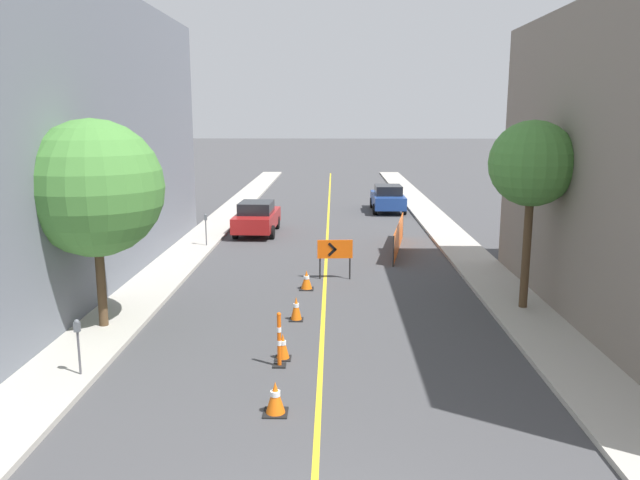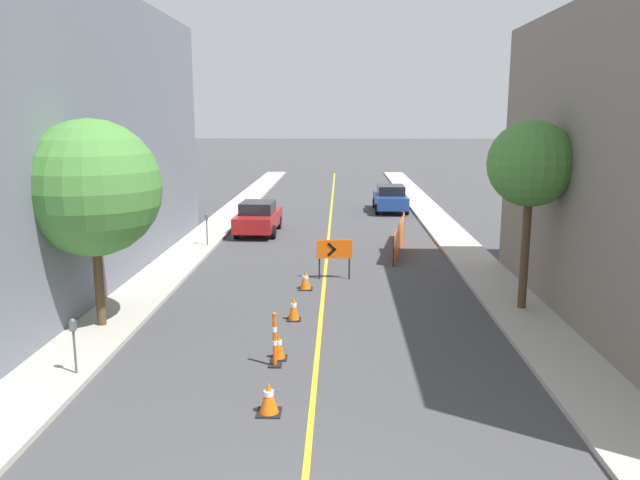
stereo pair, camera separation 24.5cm
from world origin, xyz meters
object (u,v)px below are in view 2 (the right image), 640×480
at_px(traffic_cone_nearest, 269,398).
at_px(parking_meter_near_curb, 74,335).
at_px(parked_car_curb_near, 258,217).
at_px(street_tree_right_near, 531,165).
at_px(traffic_cone_third, 294,308).
at_px(arrow_barricade_primary, 334,251).
at_px(parked_car_curb_mid, 390,198).
at_px(parking_meter_far_curb, 207,223).
at_px(street_tree_left_near, 92,188).
at_px(delineator_post_front, 275,343).
at_px(traffic_cone_fourth, 305,280).
at_px(traffic_cone_second, 279,346).

distance_m(traffic_cone_nearest, parking_meter_near_curb, 4.69).
bearing_deg(parked_car_curb_near, traffic_cone_nearest, -79.95).
bearing_deg(street_tree_right_near, traffic_cone_third, -171.57).
height_order(traffic_cone_nearest, arrow_barricade_primary, arrow_barricade_primary).
xyz_separation_m(parked_car_curb_mid, parking_meter_far_curb, (-8.77, -10.76, 0.30)).
xyz_separation_m(parked_car_curb_mid, street_tree_left_near, (-9.42, -21.27, 3.02)).
xyz_separation_m(delineator_post_front, parking_meter_near_curb, (-4.28, -0.83, 0.45)).
bearing_deg(traffic_cone_fourth, parked_car_curb_near, 106.06).
bearing_deg(traffic_cone_third, parking_meter_far_curb, 114.94).
relative_size(delineator_post_front, parked_car_curb_near, 0.30).
relative_size(traffic_cone_second, street_tree_right_near, 0.12).
xyz_separation_m(arrow_barricade_primary, street_tree_left_near, (-6.22, -5.44, 2.81)).
xyz_separation_m(traffic_cone_nearest, street_tree_left_near, (-5.05, 4.70, 3.50)).
height_order(traffic_cone_third, street_tree_right_near, street_tree_right_near).
relative_size(traffic_cone_nearest, parking_meter_near_curb, 0.52).
distance_m(traffic_cone_nearest, traffic_cone_second, 2.76).
bearing_deg(delineator_post_front, street_tree_left_near, 154.15).
xyz_separation_m(traffic_cone_second, parking_meter_far_curb, (-4.32, 12.46, 0.79)).
bearing_deg(parking_meter_near_curb, street_tree_left_near, 101.52).
bearing_deg(traffic_cone_second, arrow_barricade_primary, 80.44).
height_order(arrow_barricade_primary, parking_meter_far_curb, parking_meter_far_curb).
bearing_deg(street_tree_left_near, traffic_cone_fourth, 37.73).
bearing_deg(traffic_cone_second, parked_car_curb_near, 99.06).
distance_m(traffic_cone_nearest, traffic_cone_fourth, 8.79).
distance_m(traffic_cone_fourth, arrow_barricade_primary, 1.79).
relative_size(traffic_cone_fourth, parking_meter_near_curb, 0.51).
height_order(traffic_cone_fourth, street_tree_left_near, street_tree_left_near).
xyz_separation_m(traffic_cone_third, parked_car_curb_near, (-2.67, 13.01, 0.46)).
relative_size(parked_car_curb_near, parking_meter_near_curb, 3.49).
distance_m(delineator_post_front, arrow_barricade_primary, 7.95).
bearing_deg(delineator_post_front, parked_car_curb_mid, 79.26).
relative_size(parked_car_curb_mid, street_tree_right_near, 0.80).
bearing_deg(parked_car_curb_mid, parked_car_curb_near, -133.90).
bearing_deg(traffic_cone_nearest, arrow_barricade_primary, 83.43).
bearing_deg(street_tree_right_near, parking_meter_near_curb, -155.29).
xyz_separation_m(traffic_cone_second, parked_car_curb_mid, (4.44, 23.22, 0.49)).
height_order(parking_meter_far_curb, street_tree_left_near, street_tree_left_near).
bearing_deg(traffic_cone_nearest, street_tree_left_near, 137.05).
xyz_separation_m(traffic_cone_fourth, parking_meter_far_curb, (-4.62, 6.43, 0.79)).
bearing_deg(traffic_cone_third, arrow_barricade_primary, 76.39).
bearing_deg(delineator_post_front, traffic_cone_third, 86.69).
xyz_separation_m(delineator_post_front, arrow_barricade_primary, (1.29, 7.83, 0.45)).
xyz_separation_m(parked_car_curb_near, street_tree_left_near, (-2.45, -13.91, 3.02)).
bearing_deg(street_tree_right_near, parked_car_curb_mid, 96.87).
xyz_separation_m(traffic_cone_nearest, parking_meter_near_curb, (-4.40, 1.49, 0.69)).
xyz_separation_m(traffic_cone_third, parking_meter_far_curb, (-4.47, 9.61, 0.76)).
bearing_deg(traffic_cone_fourth, traffic_cone_second, -92.87).
bearing_deg(arrow_barricade_primary, parked_car_curb_mid, 74.68).
bearing_deg(traffic_cone_second, street_tree_left_near, 158.64).
relative_size(parked_car_curb_mid, parking_meter_near_curb, 3.46).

